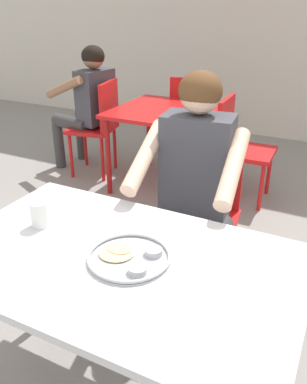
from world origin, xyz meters
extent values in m
cube|color=silver|center=(0.06, 0.09, 0.71)|extent=(1.27, 0.79, 0.03)
cylinder|color=#B2B2B7|center=(-0.52, 0.42, 0.35)|extent=(0.04, 0.04, 0.69)
cylinder|color=#B2B2B7|center=(0.64, 0.42, 0.35)|extent=(0.04, 0.04, 0.69)
cylinder|color=#B7BABF|center=(0.10, 0.09, 0.72)|extent=(0.29, 0.29, 0.01)
torus|color=#B7BABF|center=(0.10, 0.09, 0.73)|extent=(0.29, 0.29, 0.01)
cylinder|color=#B2B5BA|center=(0.17, 0.03, 0.74)|extent=(0.06, 0.06, 0.02)
cylinder|color=#C65119|center=(0.17, 0.03, 0.74)|extent=(0.05, 0.05, 0.01)
cylinder|color=#B2B5BA|center=(0.17, 0.15, 0.74)|extent=(0.06, 0.06, 0.02)
cylinder|color=maroon|center=(0.17, 0.15, 0.74)|extent=(0.05, 0.05, 0.01)
ellipsoid|color=#E5C689|center=(0.05, 0.09, 0.73)|extent=(0.16, 0.15, 0.01)
ellipsoid|color=#E1B984|center=(0.05, 0.11, 0.74)|extent=(0.09, 0.07, 0.01)
cylinder|color=white|center=(-0.33, 0.13, 0.77)|extent=(0.07, 0.07, 0.11)
cylinder|color=#593319|center=(-0.33, 0.13, 0.80)|extent=(0.06, 0.06, 0.02)
cube|color=red|center=(0.05, 0.90, 0.43)|extent=(0.46, 0.47, 0.04)
cube|color=red|center=(0.03, 1.10, 0.64)|extent=(0.39, 0.08, 0.38)
cylinder|color=red|center=(0.24, 0.75, 0.21)|extent=(0.03, 0.03, 0.41)
cylinder|color=red|center=(-0.09, 0.71, 0.21)|extent=(0.03, 0.03, 0.41)
cylinder|color=red|center=(0.20, 1.09, 0.21)|extent=(0.03, 0.03, 0.41)
cylinder|color=red|center=(-0.13, 1.05, 0.21)|extent=(0.03, 0.03, 0.41)
cylinder|color=#3B3B3B|center=(0.25, 0.47, 0.22)|extent=(0.10, 0.10, 0.45)
cylinder|color=#3B3B3B|center=(0.23, 0.67, 0.49)|extent=(0.17, 0.41, 0.12)
cylinder|color=#3B3B3B|center=(-0.05, 0.44, 0.22)|extent=(0.10, 0.10, 0.45)
cylinder|color=#3B3B3B|center=(-0.07, 0.64, 0.49)|extent=(0.17, 0.41, 0.12)
cube|color=#3F3F47|center=(0.05, 0.85, 0.77)|extent=(0.36, 0.24, 0.56)
cylinder|color=beige|center=(0.28, 0.70, 0.88)|extent=(0.13, 0.46, 0.25)
cylinder|color=beige|center=(-0.13, 0.65, 0.88)|extent=(0.13, 0.46, 0.25)
sphere|color=beige|center=(0.05, 0.85, 1.15)|extent=(0.19, 0.19, 0.19)
ellipsoid|color=brown|center=(0.05, 0.85, 1.16)|extent=(0.21, 0.20, 0.18)
cube|color=red|center=(-0.72, 2.12, 0.69)|extent=(0.82, 0.86, 0.03)
cylinder|color=#A31414|center=(-1.07, 1.75, 0.34)|extent=(0.04, 0.04, 0.67)
cylinder|color=#A31414|center=(-0.37, 1.75, 0.34)|extent=(0.04, 0.04, 0.67)
cylinder|color=#A31414|center=(-1.07, 2.49, 0.34)|extent=(0.04, 0.04, 0.67)
cylinder|color=#A31414|center=(-0.37, 2.49, 0.34)|extent=(0.04, 0.04, 0.67)
cube|color=red|center=(-1.45, 2.08, 0.44)|extent=(0.46, 0.47, 0.04)
cube|color=red|center=(-1.27, 2.11, 0.67)|extent=(0.11, 0.38, 0.42)
cylinder|color=red|center=(-1.57, 1.89, 0.21)|extent=(0.03, 0.03, 0.43)
cylinder|color=red|center=(-1.63, 2.20, 0.21)|extent=(0.03, 0.03, 0.43)
cylinder|color=red|center=(-1.26, 1.95, 0.21)|extent=(0.03, 0.03, 0.43)
cylinder|color=red|center=(-1.33, 2.26, 0.21)|extent=(0.03, 0.03, 0.43)
cube|color=red|center=(-0.01, 2.18, 0.42)|extent=(0.44, 0.43, 0.04)
cube|color=red|center=(-0.20, 2.17, 0.64)|extent=(0.05, 0.40, 0.40)
cylinder|color=red|center=(0.16, 2.35, 0.20)|extent=(0.03, 0.03, 0.40)
cylinder|color=red|center=(0.17, 2.02, 0.20)|extent=(0.03, 0.03, 0.40)
cylinder|color=red|center=(-0.18, 2.34, 0.20)|extent=(0.03, 0.03, 0.40)
cylinder|color=red|center=(-0.17, 2.00, 0.20)|extent=(0.03, 0.03, 0.40)
cube|color=red|center=(-0.73, 2.78, 0.44)|extent=(0.46, 0.49, 0.04)
cube|color=red|center=(-0.69, 2.59, 0.67)|extent=(0.36, 0.12, 0.43)
cylinder|color=red|center=(-0.92, 2.91, 0.21)|extent=(0.03, 0.03, 0.42)
cylinder|color=red|center=(-0.62, 2.98, 0.21)|extent=(0.03, 0.03, 0.42)
cylinder|color=red|center=(-0.85, 2.58, 0.21)|extent=(0.03, 0.03, 0.42)
cylinder|color=red|center=(-0.55, 2.65, 0.21)|extent=(0.03, 0.03, 0.42)
cylinder|color=#3A3A3A|center=(-1.84, 2.05, 0.23)|extent=(0.10, 0.10, 0.45)
cylinder|color=#3A3A3A|center=(-1.64, 2.01, 0.49)|extent=(0.41, 0.19, 0.12)
cylinder|color=#3A3A3A|center=(-1.78, 2.34, 0.23)|extent=(0.10, 0.10, 0.45)
cylinder|color=#3A3A3A|center=(-1.59, 2.31, 0.49)|extent=(0.41, 0.19, 0.12)
cube|color=#3F3F47|center=(-1.42, 2.12, 0.73)|extent=(0.26, 0.37, 0.48)
cylinder|color=#996B4C|center=(-1.63, 1.95, 0.83)|extent=(0.46, 0.15, 0.25)
cylinder|color=#996B4C|center=(-1.56, 2.36, 0.83)|extent=(0.46, 0.15, 0.25)
sphere|color=#996B4C|center=(-1.42, 2.12, 1.07)|extent=(0.19, 0.19, 0.19)
ellipsoid|color=black|center=(-1.42, 2.12, 1.09)|extent=(0.21, 0.20, 0.18)
camera|label=1|loc=(0.69, -0.90, 1.54)|focal=37.42mm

